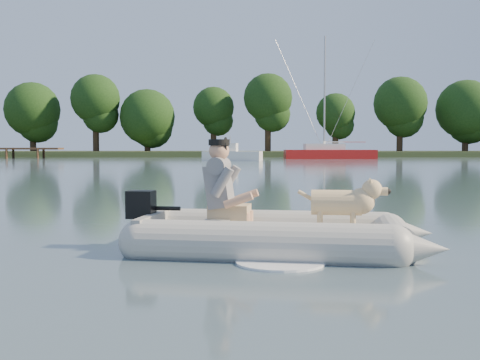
{
  "coord_description": "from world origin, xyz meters",
  "views": [
    {
      "loc": [
        -0.11,
        -6.97,
        1.27
      ],
      "look_at": [
        -0.02,
        2.08,
        0.75
      ],
      "focal_mm": 45.0,
      "sensor_mm": 36.0,
      "label": 1
    }
  ],
  "objects_px": {
    "dinghy": "(280,200)",
    "man": "(221,183)",
    "sailboat": "(329,153)",
    "motorboat": "(232,149)",
    "dog": "(336,207)"
  },
  "relations": [
    {
      "from": "man",
      "to": "motorboat",
      "type": "height_order",
      "value": "motorboat"
    },
    {
      "from": "dog",
      "to": "dinghy",
      "type": "bearing_deg",
      "value": -175.43
    },
    {
      "from": "sailboat",
      "to": "motorboat",
      "type": "bearing_deg",
      "value": -146.41
    },
    {
      "from": "sailboat",
      "to": "man",
      "type": "bearing_deg",
      "value": -100.92
    },
    {
      "from": "man",
      "to": "dog",
      "type": "relative_size",
      "value": 1.16
    },
    {
      "from": "dog",
      "to": "motorboat",
      "type": "distance_m",
      "value": 43.51
    },
    {
      "from": "motorboat",
      "to": "dinghy",
      "type": "bearing_deg",
      "value": -77.09
    },
    {
      "from": "dinghy",
      "to": "man",
      "type": "distance_m",
      "value": 0.75
    },
    {
      "from": "dinghy",
      "to": "sailboat",
      "type": "bearing_deg",
      "value": 90.04
    },
    {
      "from": "dog",
      "to": "sailboat",
      "type": "relative_size",
      "value": 0.08
    },
    {
      "from": "dog",
      "to": "motorboat",
      "type": "bearing_deg",
      "value": 101.44
    },
    {
      "from": "dinghy",
      "to": "dog",
      "type": "relative_size",
      "value": 4.99
    },
    {
      "from": "dinghy",
      "to": "dog",
      "type": "xyz_separation_m",
      "value": [
        0.67,
        -0.06,
        -0.08
      ]
    },
    {
      "from": "dog",
      "to": "man",
      "type": "bearing_deg",
      "value": 180.0
    },
    {
      "from": "dinghy",
      "to": "man",
      "type": "height_order",
      "value": "man"
    }
  ]
}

